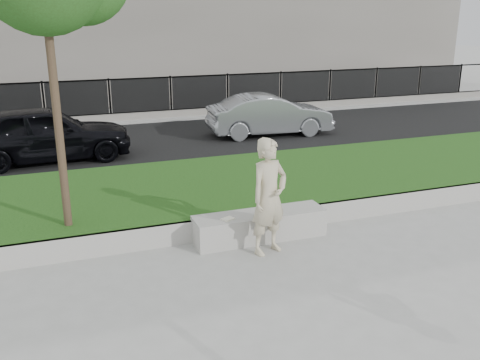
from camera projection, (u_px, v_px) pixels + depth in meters
name	position (u px, v px, depth m)	size (l,w,h in m)	color
ground	(246.00, 262.00, 8.57)	(90.00, 90.00, 0.00)	gray
grass_bank	(196.00, 193.00, 11.19)	(34.00, 4.00, 0.40)	black
grass_kerb	(226.00, 227.00, 9.44)	(34.00, 0.08, 0.40)	gray
street	(147.00, 144.00, 16.17)	(34.00, 7.00, 0.04)	black
far_pavement	(124.00, 116.00, 20.18)	(34.00, 3.00, 0.12)	gray
iron_fence	(128.00, 108.00, 19.14)	(32.00, 0.30, 1.50)	slate
stone_bench	(260.00, 226.00, 9.39)	(2.36, 0.59, 0.48)	gray
man	(269.00, 197.00, 8.66)	(0.71, 0.46, 1.94)	#C0B594
book	(228.00, 219.00, 9.02)	(0.20, 0.15, 0.02)	white
car_dark	(45.00, 133.00, 13.99)	(1.77, 4.40, 1.50)	black
car_silver	(270.00, 115.00, 17.04)	(1.38, 3.95, 1.30)	gray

